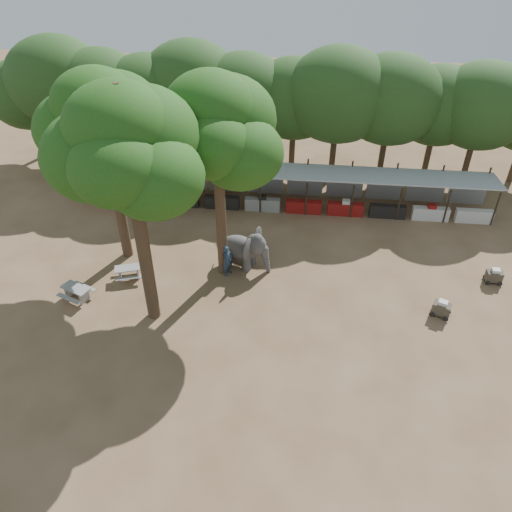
# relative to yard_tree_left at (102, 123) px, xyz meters

# --- Properties ---
(ground) EXTENTS (100.00, 100.00, 0.00)m
(ground) POSITION_rel_yard_tree_left_xyz_m (9.13, -7.19, -8.20)
(ground) COLOR brown
(ground) RESTS_ON ground
(vendor_stalls) EXTENTS (28.00, 2.99, 2.80)m
(vendor_stalls) POSITION_rel_yard_tree_left_xyz_m (9.13, 6.65, -7.02)
(vendor_stalls) COLOR #9C9EA3
(vendor_stalls) RESTS_ON ground
(yard_tree_left) EXTENTS (7.10, 6.90, 11.02)m
(yard_tree_left) POSITION_rel_yard_tree_left_xyz_m (0.00, 0.00, 0.00)
(yard_tree_left) COLOR #332316
(yard_tree_left) RESTS_ON ground
(yard_tree_center) EXTENTS (7.10, 6.90, 12.04)m
(yard_tree_center) POSITION_rel_yard_tree_left_xyz_m (3.00, -5.00, 1.01)
(yard_tree_center) COLOR #332316
(yard_tree_center) RESTS_ON ground
(yard_tree_back) EXTENTS (7.10, 6.90, 11.36)m
(yard_tree_back) POSITION_rel_yard_tree_left_xyz_m (6.00, -1.00, 0.34)
(yard_tree_back) COLOR #332316
(yard_tree_back) RESTS_ON ground
(backdrop_trees) EXTENTS (46.46, 5.95, 8.33)m
(backdrop_trees) POSITION_rel_yard_tree_left_xyz_m (9.13, 11.81, -2.69)
(backdrop_trees) COLOR #332316
(backdrop_trees) RESTS_ON ground
(elephant) EXTENTS (3.22, 2.41, 2.39)m
(elephant) POSITION_rel_yard_tree_left_xyz_m (7.33, -0.48, -7.01)
(elephant) COLOR #3D3B3B
(elephant) RESTS_ON ground
(handler) EXTENTS (0.75, 0.83, 1.92)m
(handler) POSITION_rel_yard_tree_left_xyz_m (6.43, -1.42, -7.24)
(handler) COLOR #26384C
(handler) RESTS_ON ground
(picnic_table_near) EXTENTS (1.99, 1.91, 0.78)m
(picnic_table_near) POSITION_rel_yard_tree_left_xyz_m (-1.32, -4.37, -7.69)
(picnic_table_near) COLOR gray
(picnic_table_near) RESTS_ON ground
(picnic_table_far) EXTENTS (1.82, 1.72, 0.74)m
(picnic_table_far) POSITION_rel_yard_tree_left_xyz_m (0.92, -2.35, -7.72)
(picnic_table_far) COLOR gray
(picnic_table_far) RESTS_ON ground
(cart_front) EXTENTS (1.16, 0.98, 0.96)m
(cart_front) POSITION_rel_yard_tree_left_xyz_m (17.91, -3.63, -7.72)
(cart_front) COLOR #352F25
(cart_front) RESTS_ON ground
(cart_back) EXTENTS (0.96, 0.65, 0.92)m
(cart_back) POSITION_rel_yard_tree_left_xyz_m (21.36, -0.57, -7.75)
(cart_back) COLOR #352F25
(cart_back) RESTS_ON ground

